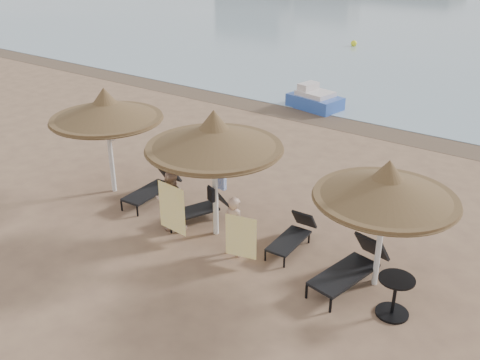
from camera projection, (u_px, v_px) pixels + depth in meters
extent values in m
plane|color=#8E6A4F|center=(223.00, 242.00, 12.64)|extent=(160.00, 160.00, 0.00)
cube|color=brown|center=(377.00, 131.00, 19.58)|extent=(200.00, 1.60, 0.01)
cylinder|color=silver|center=(111.00, 155.00, 14.66)|extent=(0.12, 0.12, 2.18)
cone|color=brown|center=(106.00, 109.00, 14.10)|extent=(3.01, 3.01, 0.57)
cone|color=brown|center=(104.00, 96.00, 13.95)|extent=(0.73, 0.73, 0.47)
cylinder|color=brown|center=(107.00, 119.00, 14.21)|extent=(2.95, 2.95, 0.10)
cylinder|color=silver|center=(215.00, 191.00, 12.53)|extent=(0.13, 0.13, 2.29)
cone|color=brown|center=(214.00, 136.00, 11.94)|extent=(3.16, 3.16, 0.60)
cone|color=brown|center=(214.00, 121.00, 11.78)|extent=(0.76, 0.76, 0.49)
cylinder|color=brown|center=(214.00, 148.00, 12.06)|extent=(3.09, 3.09, 0.11)
cylinder|color=silver|center=(379.00, 242.00, 10.73)|extent=(0.12, 0.12, 2.05)
cone|color=brown|center=(387.00, 186.00, 10.20)|extent=(2.83, 2.83, 0.54)
cone|color=brown|center=(389.00, 171.00, 10.06)|extent=(0.68, 0.68, 0.44)
cylinder|color=brown|center=(385.00, 198.00, 10.31)|extent=(2.78, 2.78, 0.10)
cylinder|color=black|center=(122.00, 206.00, 13.99)|extent=(0.05, 0.05, 0.28)
cylinder|color=black|center=(137.00, 211.00, 13.72)|extent=(0.05, 0.05, 0.28)
cylinder|color=black|center=(157.00, 186.00, 15.05)|extent=(0.05, 0.05, 0.28)
cylinder|color=black|center=(172.00, 191.00, 14.78)|extent=(0.05, 0.05, 0.28)
cube|color=black|center=(148.00, 192.00, 14.35)|extent=(0.68, 1.51, 0.06)
cube|color=black|center=(169.00, 173.00, 14.91)|extent=(0.63, 0.44, 0.56)
cylinder|color=black|center=(163.00, 220.00, 13.36)|extent=(0.05, 0.05, 0.25)
cylinder|color=black|center=(171.00, 228.00, 12.97)|extent=(0.05, 0.05, 0.25)
cylinder|color=black|center=(207.00, 207.00, 13.95)|extent=(0.05, 0.05, 0.25)
cylinder|color=black|center=(217.00, 215.00, 13.56)|extent=(0.05, 0.05, 0.25)
cube|color=black|center=(191.00, 212.00, 13.42)|extent=(1.06, 1.47, 0.05)
cube|color=black|center=(219.00, 196.00, 13.70)|extent=(0.67, 0.57, 0.51)
cylinder|color=black|center=(265.00, 256.00, 11.89)|extent=(0.04, 0.04, 0.24)
cylinder|color=black|center=(284.00, 263.00, 11.65)|extent=(0.04, 0.04, 0.24)
cylinder|color=black|center=(291.00, 233.00, 12.80)|extent=(0.04, 0.04, 0.24)
cylinder|color=black|center=(309.00, 238.00, 12.56)|extent=(0.04, 0.04, 0.24)
cube|color=black|center=(289.00, 241.00, 12.19)|extent=(0.58, 1.31, 0.05)
cube|color=black|center=(304.00, 219.00, 12.68)|extent=(0.55, 0.38, 0.49)
cylinder|color=black|center=(306.00, 292.00, 10.67)|extent=(0.05, 0.05, 0.30)
cylinder|color=black|center=(330.00, 306.00, 10.27)|extent=(0.05, 0.05, 0.30)
cylinder|color=black|center=(352.00, 262.00, 11.60)|extent=(0.05, 0.05, 0.30)
cylinder|color=black|center=(375.00, 274.00, 11.20)|extent=(0.05, 0.05, 0.30)
cube|color=black|center=(344.00, 274.00, 10.89)|extent=(0.98, 1.72, 0.06)
cube|color=black|center=(372.00, 246.00, 11.37)|extent=(0.75, 0.58, 0.61)
cylinder|color=black|center=(392.00, 313.00, 10.28)|extent=(0.64, 0.64, 0.05)
cylinder|color=black|center=(394.00, 297.00, 10.11)|extent=(0.07, 0.07, 0.77)
cylinder|color=black|center=(397.00, 279.00, 9.94)|extent=(0.68, 0.68, 0.03)
imported|color=tan|center=(171.00, 196.00, 12.83)|extent=(0.98, 0.88, 1.80)
imported|color=tan|center=(235.00, 222.00, 11.83)|extent=(0.83, 0.59, 1.69)
cube|color=yellow|center=(172.00, 208.00, 12.41)|extent=(0.86, 0.09, 1.21)
cube|color=yellow|center=(241.00, 237.00, 11.52)|extent=(0.70, 0.18, 1.01)
cube|color=white|center=(220.00, 180.00, 12.57)|extent=(0.33, 0.12, 0.41)
cube|color=black|center=(211.00, 194.00, 12.42)|extent=(0.25, 0.16, 0.33)
cube|color=#2F55B4|center=(315.00, 102.00, 21.93)|extent=(2.33, 1.64, 0.53)
cube|color=silver|center=(315.00, 94.00, 21.79)|extent=(1.53, 1.31, 0.24)
cube|color=silver|center=(308.00, 87.00, 21.95)|extent=(0.64, 0.95, 0.34)
sphere|color=yellow|center=(354.00, 43.00, 33.51)|extent=(0.38, 0.38, 0.38)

